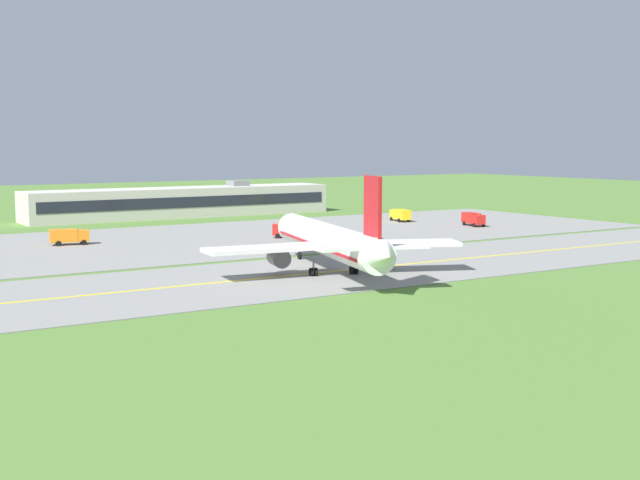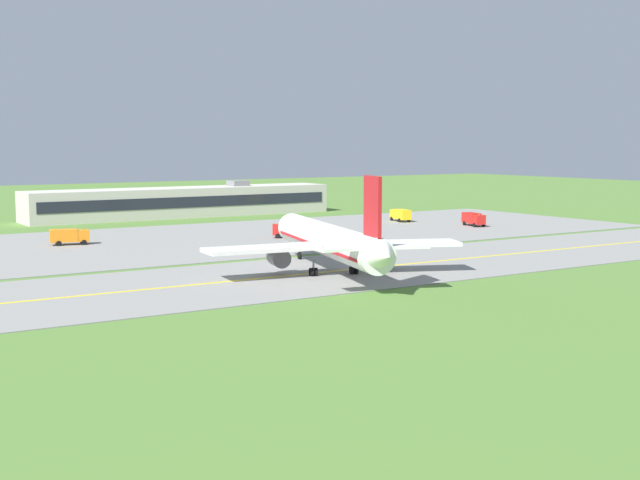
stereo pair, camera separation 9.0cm
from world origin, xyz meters
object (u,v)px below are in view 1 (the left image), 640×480
object	(u,v)px
service_truck_baggage	(400,214)
service_truck_fuel	(473,219)
airplane_lead	(330,241)
service_truck_pushback	(285,231)
service_truck_catering	(69,236)

from	to	relation	value
service_truck_baggage	service_truck_fuel	world-z (taller)	same
airplane_lead	service_truck_pushback	xyz separation A→B (m)	(15.53, 37.48, -2.95)
airplane_lead	service_truck_catering	size ratio (longest dim) A/B	6.21
airplane_lead	service_truck_fuel	distance (m)	67.12
airplane_lead	service_truck_baggage	world-z (taller)	airplane_lead
service_truck_catering	service_truck_pushback	distance (m)	35.38
service_truck_fuel	service_truck_pushback	distance (m)	41.41
service_truck_fuel	service_truck_catering	world-z (taller)	same
service_truck_catering	service_truck_pushback	world-z (taller)	service_truck_catering
airplane_lead	service_truck_baggage	distance (m)	72.07
service_truck_catering	airplane_lead	bearing A→B (deg)	-68.54
service_truck_baggage	service_truck_catering	world-z (taller)	same
airplane_lead	service_truck_catering	world-z (taller)	airplane_lead
service_truck_fuel	service_truck_catering	bearing A→B (deg)	171.27
airplane_lead	service_truck_baggage	bearing A→B (deg)	44.94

